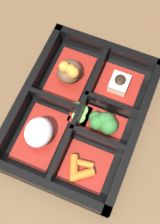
# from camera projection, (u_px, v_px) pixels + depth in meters

# --- Properties ---
(ground_plane) EXTENTS (3.00, 3.00, 0.00)m
(ground_plane) POSITION_uv_depth(u_px,v_px,m) (80.00, 117.00, 0.58)
(ground_plane) COLOR brown
(bento_base) EXTENTS (0.30, 0.22, 0.01)m
(bento_base) POSITION_uv_depth(u_px,v_px,m) (80.00, 116.00, 0.58)
(bento_base) COLOR black
(bento_base) RESTS_ON ground_plane
(bento_rim) EXTENTS (0.30, 0.22, 0.05)m
(bento_rim) POSITION_uv_depth(u_px,v_px,m) (81.00, 113.00, 0.56)
(bento_rim) COLOR black
(bento_rim) RESTS_ON ground_plane
(bowl_rice) EXTENTS (0.11, 0.07, 0.05)m
(bowl_rice) POSITION_uv_depth(u_px,v_px,m) (39.00, 133.00, 0.54)
(bowl_rice) COLOR maroon
(bowl_rice) RESTS_ON bento_base
(bowl_stew) EXTENTS (0.11, 0.07, 0.05)m
(bowl_stew) POSITION_uv_depth(u_px,v_px,m) (70.00, 72.00, 0.58)
(bowl_stew) COLOR maroon
(bowl_stew) RESTS_ON bento_base
(bowl_carrots) EXTENTS (0.07, 0.08, 0.02)m
(bowl_carrots) POSITION_uv_depth(u_px,v_px,m) (83.00, 168.00, 0.53)
(bowl_carrots) COLOR maroon
(bowl_carrots) RESTS_ON bento_base
(bowl_greens) EXTENTS (0.05, 0.08, 0.04)m
(bowl_greens) POSITION_uv_depth(u_px,v_px,m) (104.00, 123.00, 0.55)
(bowl_greens) COLOR maroon
(bowl_greens) RESTS_ON bento_base
(bowl_tofu) EXTENTS (0.08, 0.08, 0.03)m
(bowl_tofu) POSITION_uv_depth(u_px,v_px,m) (119.00, 85.00, 0.58)
(bowl_tofu) COLOR maroon
(bowl_tofu) RESTS_ON bento_base
(bowl_pickles) EXTENTS (0.04, 0.04, 0.01)m
(bowl_pickles) POSITION_uv_depth(u_px,v_px,m) (79.00, 113.00, 0.57)
(bowl_pickles) COLOR maroon
(bowl_pickles) RESTS_ON bento_base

